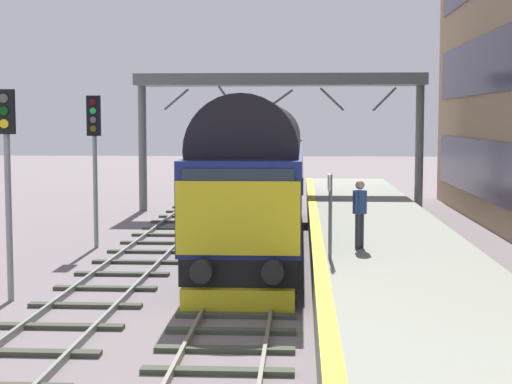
{
  "coord_description": "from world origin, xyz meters",
  "views": [
    {
      "loc": [
        1.34,
        -20.91,
        4.1
      ],
      "look_at": [
        0.2,
        -0.56,
        2.28
      ],
      "focal_mm": 57.16,
      "sensor_mm": 36.0,
      "label": 1
    }
  ],
  "objects_px": {
    "diesel_locomotive": "(260,170)",
    "platform_number_sign": "(330,203)",
    "signal_post_mid": "(7,167)",
    "waiting_passenger": "(360,208)",
    "signal_post_far": "(94,149)"
  },
  "relations": [
    {
      "from": "diesel_locomotive",
      "to": "platform_number_sign",
      "type": "distance_m",
      "value": 8.29
    },
    {
      "from": "diesel_locomotive",
      "to": "signal_post_mid",
      "type": "distance_m",
      "value": 9.82
    },
    {
      "from": "waiting_passenger",
      "to": "signal_post_mid",
      "type": "bearing_deg",
      "value": 130.35
    },
    {
      "from": "signal_post_mid",
      "to": "platform_number_sign",
      "type": "height_order",
      "value": "signal_post_mid"
    },
    {
      "from": "signal_post_far",
      "to": "waiting_passenger",
      "type": "bearing_deg",
      "value": -36.9
    },
    {
      "from": "signal_post_mid",
      "to": "waiting_passenger",
      "type": "relative_size",
      "value": 2.91
    },
    {
      "from": "waiting_passenger",
      "to": "diesel_locomotive",
      "type": "bearing_deg",
      "value": 50.76
    },
    {
      "from": "diesel_locomotive",
      "to": "platform_number_sign",
      "type": "xyz_separation_m",
      "value": [
        1.97,
        -8.05,
        -0.22
      ]
    },
    {
      "from": "diesel_locomotive",
      "to": "waiting_passenger",
      "type": "bearing_deg",
      "value": -67.38
    },
    {
      "from": "platform_number_sign",
      "to": "waiting_passenger",
      "type": "bearing_deg",
      "value": 62.53
    },
    {
      "from": "signal_post_far",
      "to": "platform_number_sign",
      "type": "xyz_separation_m",
      "value": [
        7.2,
        -7.46,
        -0.89
      ]
    },
    {
      "from": "signal_post_far",
      "to": "platform_number_sign",
      "type": "height_order",
      "value": "signal_post_far"
    },
    {
      "from": "diesel_locomotive",
      "to": "waiting_passenger",
      "type": "height_order",
      "value": "diesel_locomotive"
    },
    {
      "from": "diesel_locomotive",
      "to": "signal_post_mid",
      "type": "bearing_deg",
      "value": -122.19
    },
    {
      "from": "signal_post_mid",
      "to": "waiting_passenger",
      "type": "distance_m",
      "value": 8.22
    }
  ]
}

